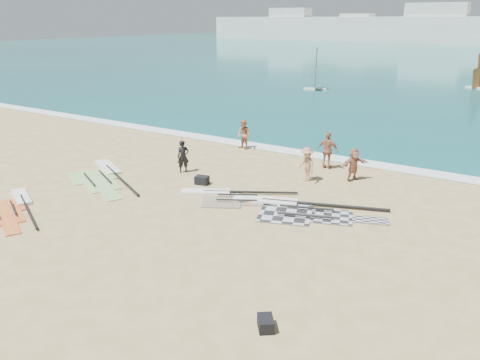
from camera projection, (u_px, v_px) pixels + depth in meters
The scene contains 16 objects.
ground at pixel (175, 236), 16.77m from camera, with size 300.00×300.00×0.00m, color tan.
surf_line at pixel (314, 156), 26.61m from camera, with size 300.00×1.20×0.04m, color white.
far_town at pixel (449, 29), 143.22m from camera, with size 160.00×8.00×12.00m.
rig_grey at pixel (294, 208), 19.10m from camera, with size 6.57×3.76×0.21m.
rig_green at pixel (104, 175), 23.07m from camera, with size 5.66×4.24×0.20m.
rig_orange at pixel (228, 196), 20.39m from camera, with size 5.13×3.56×0.20m.
rig_red at pixel (14, 206), 19.28m from camera, with size 4.64×3.38×0.20m.
gear_bag_near at pixel (202, 180), 21.96m from camera, with size 0.61×0.45×0.39m, color black.
gear_bag_far at pixel (266, 323), 11.69m from camera, with size 0.54×0.38×0.32m, color black.
person_wetsuit at pixel (183, 157), 23.45m from camera, with size 0.60×0.39×1.64m, color black.
beachgoer_left at pixel (244, 135), 27.63m from camera, with size 0.86×0.67×1.76m, color #AD6D4F.
beachgoer_mid at pixel (307, 164), 22.18m from camera, with size 1.07×0.62×1.66m, color #AF7E59.
beachgoer_back at pixel (328, 150), 24.01m from camera, with size 1.14×0.47×1.94m, color #A46B51.
beachgoer_right at pixel (354, 164), 22.30m from camera, with size 1.48×0.47×1.60m, color #AE6D4F.
windsurfer_left at pixel (315, 78), 50.79m from camera, with size 2.53×2.77×4.49m.
windsurfer_centre at pixel (479, 77), 51.61m from camera, with size 2.55×2.83×4.48m.
Camera 1 is at (10.08, -11.61, 7.38)m, focal length 35.00 mm.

